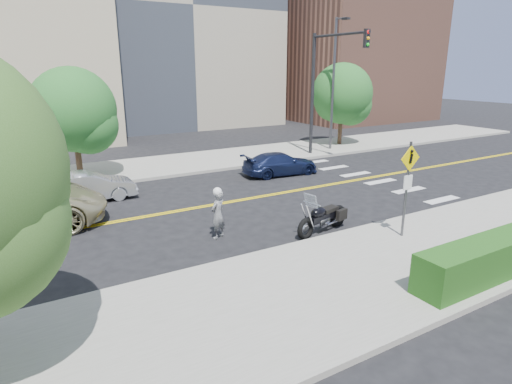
{
  "coord_description": "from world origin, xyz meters",
  "views": [
    {
      "loc": [
        -6.19,
        -14.82,
        5.29
      ],
      "look_at": [
        0.89,
        -2.82,
        1.2
      ],
      "focal_mm": 30.0,
      "sensor_mm": 36.0,
      "label": 1
    }
  ],
  "objects_px": {
    "suv": "(5,206)",
    "parked_car_blue": "(280,164)",
    "pedestrian_sign": "(408,180)",
    "motorcyclist": "(218,213)",
    "motorcycle": "(323,211)",
    "parked_car_silver": "(89,187)"
  },
  "relations": [
    {
      "from": "suv",
      "to": "motorcyclist",
      "type": "bearing_deg",
      "value": -121.1
    },
    {
      "from": "pedestrian_sign",
      "to": "motorcyclist",
      "type": "xyz_separation_m",
      "value": [
        -4.93,
        3.13,
        -1.12
      ]
    },
    {
      "from": "motorcyclist",
      "to": "parked_car_silver",
      "type": "bearing_deg",
      "value": -91.27
    },
    {
      "from": "pedestrian_sign",
      "to": "motorcyclist",
      "type": "bearing_deg",
      "value": 147.58
    },
    {
      "from": "pedestrian_sign",
      "to": "parked_car_silver",
      "type": "bearing_deg",
      "value": 129.84
    },
    {
      "from": "motorcycle",
      "to": "parked_car_silver",
      "type": "height_order",
      "value": "motorcycle"
    },
    {
      "from": "motorcyclist",
      "to": "parked_car_blue",
      "type": "height_order",
      "value": "motorcyclist"
    },
    {
      "from": "motorcyclist",
      "to": "motorcycle",
      "type": "distance_m",
      "value": 3.48
    },
    {
      "from": "motorcyclist",
      "to": "motorcycle",
      "type": "height_order",
      "value": "motorcyclist"
    },
    {
      "from": "motorcyclist",
      "to": "suv",
      "type": "relative_size",
      "value": 0.26
    },
    {
      "from": "pedestrian_sign",
      "to": "motorcycle",
      "type": "relative_size",
      "value": 1.26
    },
    {
      "from": "suv",
      "to": "motorcycle",
      "type": "bearing_deg",
      "value": -116.52
    },
    {
      "from": "pedestrian_sign",
      "to": "motorcyclist",
      "type": "relative_size",
      "value": 1.78
    },
    {
      "from": "suv",
      "to": "parked_car_blue",
      "type": "bearing_deg",
      "value": -76.99
    },
    {
      "from": "suv",
      "to": "parked_car_blue",
      "type": "height_order",
      "value": "suv"
    },
    {
      "from": "motorcyclist",
      "to": "suv",
      "type": "xyz_separation_m",
      "value": [
        -5.79,
        4.12,
        0.05
      ]
    },
    {
      "from": "motorcycle",
      "to": "pedestrian_sign",
      "type": "bearing_deg",
      "value": -60.87
    },
    {
      "from": "parked_car_silver",
      "to": "suv",
      "type": "bearing_deg",
      "value": 125.72
    },
    {
      "from": "motorcyclist",
      "to": "motorcycle",
      "type": "relative_size",
      "value": 0.71
    },
    {
      "from": "pedestrian_sign",
      "to": "suv",
      "type": "relative_size",
      "value": 0.47
    },
    {
      "from": "pedestrian_sign",
      "to": "suv",
      "type": "xyz_separation_m",
      "value": [
        -10.72,
        7.25,
        -1.08
      ]
    },
    {
      "from": "pedestrian_sign",
      "to": "suv",
      "type": "bearing_deg",
      "value": 145.95
    }
  ]
}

